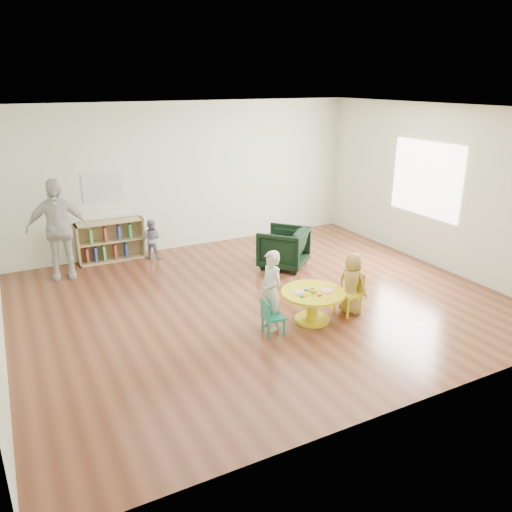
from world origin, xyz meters
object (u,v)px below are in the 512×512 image
(activity_table, at_px, (313,301))
(kid_chair_right, at_px, (351,291))
(armchair, at_px, (283,248))
(child_right, at_px, (352,284))
(kid_chair_left, at_px, (271,316))
(child_left, at_px, (271,291))
(toddler, at_px, (151,239))
(adult_caretaker, at_px, (58,229))
(bookshelf, at_px, (110,241))

(activity_table, height_order, kid_chair_right, kid_chair_right)
(armchair, bearing_deg, kid_chair_right, 46.88)
(child_right, bearing_deg, armchair, -22.56)
(kid_chair_left, relative_size, child_left, 0.45)
(child_right, height_order, toddler, child_right)
(armchair, height_order, adult_caretaker, adult_caretaker)
(kid_chair_left, bearing_deg, armchair, 151.12)
(kid_chair_left, height_order, kid_chair_right, kid_chair_right)
(kid_chair_right, relative_size, child_left, 0.56)
(kid_chair_left, distance_m, bookshelf, 4.07)
(bookshelf, bearing_deg, kid_chair_right, -56.00)
(toddler, bearing_deg, child_right, 151.70)
(armchair, distance_m, adult_caretaker, 3.81)
(bookshelf, distance_m, child_right, 4.62)
(kid_chair_left, xyz_separation_m, toddler, (-0.53, 3.62, 0.11))
(child_left, xyz_separation_m, adult_caretaker, (-2.22, 3.24, 0.30))
(activity_table, bearing_deg, kid_chair_right, -1.62)
(kid_chair_right, bearing_deg, child_left, 77.34)
(activity_table, bearing_deg, armchair, 70.59)
(child_right, bearing_deg, kid_chair_left, 71.53)
(kid_chair_left, xyz_separation_m, child_left, (0.08, 0.15, 0.28))
(kid_chair_left, distance_m, toddler, 3.66)
(kid_chair_right, height_order, armchair, armchair)
(activity_table, height_order, child_left, child_left)
(armchair, bearing_deg, adult_caretaker, -61.07)
(kid_chair_left, height_order, armchair, armchair)
(kid_chair_left, height_order, child_left, child_left)
(bookshelf, xyz_separation_m, adult_caretaker, (-0.90, -0.48, 0.48))
(bookshelf, bearing_deg, adult_caretaker, -151.88)
(toddler, bearing_deg, bookshelf, 13.79)
(kid_chair_right, xyz_separation_m, child_left, (-1.25, 0.09, 0.22))
(armchair, xyz_separation_m, child_right, (-0.08, -2.05, 0.09))
(kid_chair_right, distance_m, child_left, 1.27)
(kid_chair_left, bearing_deg, child_right, 97.07)
(child_left, relative_size, adult_caretaker, 0.65)
(kid_chair_right, height_order, toddler, toddler)
(child_right, bearing_deg, activity_table, 66.27)
(kid_chair_right, distance_m, armchair, 2.03)
(activity_table, height_order, armchair, armchair)
(armchair, distance_m, toddler, 2.47)
(toddler, distance_m, adult_caretaker, 1.69)
(kid_chair_right, bearing_deg, armchair, -10.79)
(activity_table, relative_size, child_right, 0.98)
(armchair, bearing_deg, child_right, 46.89)
(toddler, bearing_deg, child_left, 134.19)
(activity_table, bearing_deg, kid_chair_left, -173.41)
(bookshelf, relative_size, toddler, 1.59)
(adult_caretaker, bearing_deg, kid_chair_left, -50.54)
(activity_table, relative_size, kid_chair_right, 1.45)
(kid_chair_left, distance_m, armchair, 2.53)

